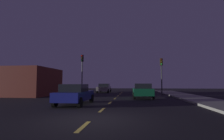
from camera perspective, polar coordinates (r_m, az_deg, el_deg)
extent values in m
plane|color=black|center=(14.39, -0.26, -10.20)|extent=(80.00, 80.00, 0.00)
cube|color=gray|center=(15.43, 28.99, -8.98)|extent=(3.00, 40.00, 0.15)
cube|color=#EACC4C|center=(6.42, -9.24, -17.47)|extent=(0.16, 1.60, 0.01)
cube|color=#EACC4C|center=(10.07, -3.25, -12.69)|extent=(0.16, 1.60, 0.01)
cube|color=#EACC4C|center=(13.80, -0.56, -10.43)|extent=(0.16, 1.60, 0.01)
cube|color=#EACC4C|center=(17.56, 0.97, -9.12)|extent=(0.16, 1.60, 0.01)
cube|color=#EACC4C|center=(21.34, 1.95, -8.28)|extent=(0.16, 1.60, 0.01)
cube|color=#EACC4C|center=(25.12, 2.63, -7.68)|extent=(0.16, 1.60, 0.01)
cube|color=#EACC4C|center=(28.91, 3.13, -7.24)|extent=(0.16, 1.60, 0.01)
cylinder|color=#4C4C51|center=(23.84, -9.59, -1.47)|extent=(0.14, 0.14, 5.27)
cube|color=black|center=(24.05, -9.53, 3.74)|extent=(0.32, 0.24, 0.90)
sphere|color=red|center=(23.94, -9.62, 4.50)|extent=(0.20, 0.20, 0.20)
sphere|color=#3F2D0C|center=(23.90, -9.63, 3.79)|extent=(0.20, 0.20, 0.20)
sphere|color=#0C3319|center=(23.86, -9.64, 3.08)|extent=(0.20, 0.20, 0.20)
cylinder|color=#2D2D30|center=(23.21, 15.65, -2.07)|extent=(0.14, 0.14, 4.65)
cube|color=#382D0C|center=(23.35, 15.55, 2.53)|extent=(0.32, 0.24, 0.90)
sphere|color=#3F0C0C|center=(23.23, 15.60, 3.31)|extent=(0.20, 0.20, 0.20)
sphere|color=#3F2D0C|center=(23.19, 15.62, 2.57)|extent=(0.20, 0.20, 0.20)
sphere|color=#19D84C|center=(23.16, 15.63, 1.84)|extent=(0.20, 0.20, 0.20)
cube|color=#0F4C2D|center=(18.04, 9.75, -6.86)|extent=(1.89, 3.90, 0.67)
cube|color=black|center=(17.83, 9.78, -5.06)|extent=(1.63, 1.77, 0.47)
cylinder|color=black|center=(19.39, 6.93, -7.71)|extent=(0.23, 0.64, 0.64)
cylinder|color=black|center=(19.51, 11.93, -7.62)|extent=(0.23, 0.64, 0.64)
cylinder|color=black|center=(16.64, 7.22, -8.26)|extent=(0.23, 0.64, 0.64)
cylinder|color=black|center=(16.78, 13.05, -8.15)|extent=(0.23, 0.64, 0.64)
cube|color=navy|center=(12.76, -11.75, -8.08)|extent=(1.76, 4.13, 0.59)
cube|color=black|center=(12.54, -12.01, -5.63)|extent=(1.53, 1.87, 0.51)
cylinder|color=black|center=(14.46, -12.86, -8.79)|extent=(0.23, 0.64, 0.64)
cylinder|color=black|center=(14.00, -6.62, -9.02)|extent=(0.23, 0.64, 0.64)
cylinder|color=black|center=(11.68, -17.95, -9.77)|extent=(0.23, 0.64, 0.64)
cylinder|color=black|center=(11.11, -10.35, -10.20)|extent=(0.23, 0.64, 0.64)
cube|color=gray|center=(29.49, -2.55, -5.97)|extent=(1.92, 4.62, 0.62)
cube|color=black|center=(29.71, -2.48, -4.88)|extent=(1.66, 2.09, 0.50)
cylinder|color=black|center=(27.66, -1.28, -6.72)|extent=(0.23, 0.64, 0.64)
cylinder|color=black|center=(27.92, -4.84, -6.69)|extent=(0.23, 0.64, 0.64)
cylinder|color=black|center=(31.12, -0.50, -6.46)|extent=(0.23, 0.64, 0.64)
cylinder|color=black|center=(31.36, -3.68, -6.43)|extent=(0.23, 0.64, 0.64)
cube|color=maroon|center=(23.65, -23.60, -3.51)|extent=(4.30, 6.77, 3.32)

